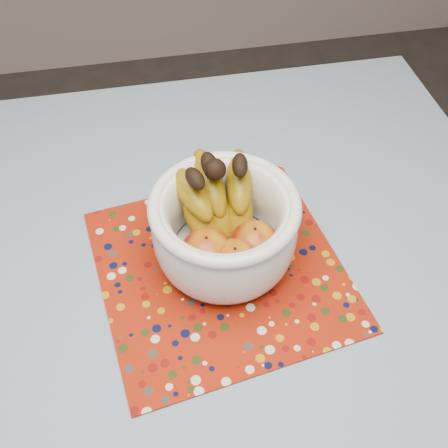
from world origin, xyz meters
name	(u,v)px	position (x,y,z in m)	size (l,w,h in m)	color
table	(192,338)	(0.00, 0.00, 0.67)	(1.20, 1.20, 0.75)	brown
tablecloth	(190,315)	(0.00, 0.00, 0.76)	(1.32, 1.32, 0.01)	slate
placemat	(220,269)	(0.07, 0.08, 0.76)	(0.41, 0.41, 0.00)	maroon
fruit_bowl	(222,221)	(0.08, 0.11, 0.85)	(0.25, 0.27, 0.19)	white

